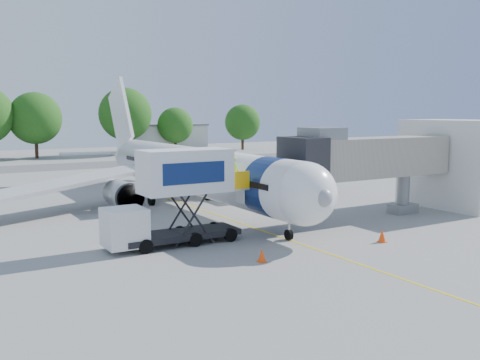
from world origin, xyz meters
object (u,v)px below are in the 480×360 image
aircraft (190,170)px  catering_hiloader (175,197)px  jet_bridge (360,159)px  ground_tug (368,268)px

aircraft → catering_hiloader: bearing=-119.4°
jet_bridge → ground_tug: 15.12m
jet_bridge → aircraft: bearing=125.7°
catering_hiloader → ground_tug: 12.00m
jet_bridge → catering_hiloader: bearing=-180.0°
aircraft → catering_hiloader: (-6.26, -11.12, -0.19)m
aircraft → jet_bridge: bearing=-54.3°
catering_hiloader → ground_tug: (4.47, -10.94, -2.04)m
catering_hiloader → jet_bridge: bearing=0.0°
aircraft → catering_hiloader: aircraft is taller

